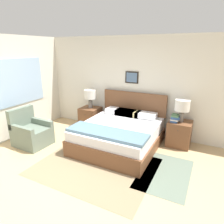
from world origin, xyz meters
TOP-DOWN VIEW (x-y plane):
  - ground_plane at (0.00, 0.00)m, footprint 16.00×16.00m
  - wall_back at (0.00, 2.64)m, footprint 7.40×0.09m
  - wall_left at (-2.53, 1.30)m, footprint 0.08×5.01m
  - area_rug_main at (0.15, 0.57)m, footprint 2.31×1.78m
  - area_rug_bedside at (1.46, 0.98)m, footprint 0.90×1.39m
  - bed at (0.20, 1.61)m, footprint 1.77×1.96m
  - armchair at (-1.77, 0.71)m, footprint 0.81×0.71m
  - nightstand_near_window at (-1.07, 2.31)m, footprint 0.54×0.54m
  - nightstand_by_door at (1.48, 2.31)m, footprint 0.54×0.54m
  - table_lamp_near_window at (-1.06, 2.31)m, footprint 0.34×0.34m
  - table_lamp_by_door at (1.48, 2.31)m, footprint 0.34×0.34m
  - book_thick_bottom at (1.36, 2.25)m, footprint 0.19×0.27m
  - book_hardcover_middle at (1.36, 2.25)m, footprint 0.21×0.25m
  - book_novel_upper at (1.36, 2.25)m, footprint 0.23×0.23m
  - book_slim_near_top at (1.36, 2.25)m, footprint 0.23×0.24m
  - book_paperback_top at (1.36, 2.25)m, footprint 0.16×0.23m

SIDE VIEW (x-z plane):
  - ground_plane at x=0.00m, z-range 0.00..0.00m
  - area_rug_main at x=0.15m, z-range 0.00..0.01m
  - area_rug_bedside at x=1.46m, z-range 0.00..0.01m
  - armchair at x=-1.77m, z-range -0.15..0.75m
  - nightstand_near_window at x=-1.07m, z-range 0.00..0.61m
  - nightstand_by_door at x=1.48m, z-range 0.00..0.61m
  - bed at x=0.20m, z-range -0.26..0.90m
  - book_thick_bottom at x=1.36m, z-range 0.61..0.66m
  - book_hardcover_middle at x=1.36m, z-range 0.66..0.69m
  - book_novel_upper at x=1.36m, z-range 0.69..0.71m
  - book_slim_near_top at x=1.36m, z-range 0.71..0.75m
  - book_paperback_top at x=1.36m, z-range 0.75..0.79m
  - table_lamp_near_window at x=-1.06m, z-range 0.72..1.26m
  - table_lamp_by_door at x=1.48m, z-range 0.72..1.26m
  - wall_back at x=0.00m, z-range 0.00..2.60m
  - wall_left at x=-2.53m, z-range 0.01..2.61m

